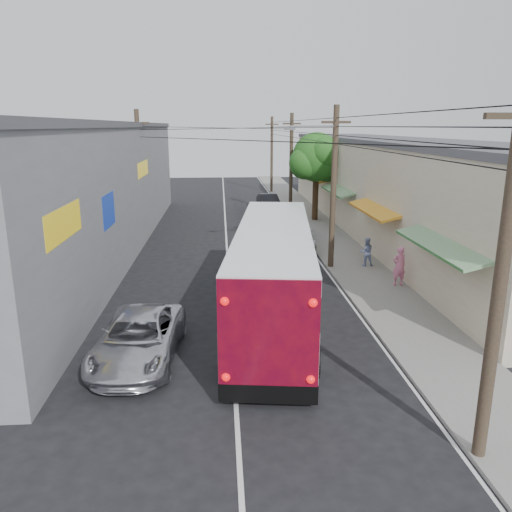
% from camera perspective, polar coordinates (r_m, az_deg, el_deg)
% --- Properties ---
extents(ground, '(120.00, 120.00, 0.00)m').
position_cam_1_polar(ground, '(13.10, -2.23, -17.80)').
color(ground, black).
rests_on(ground, ground).
extents(sidewalk, '(3.00, 80.00, 0.12)m').
position_cam_1_polar(sidewalk, '(32.54, 8.12, 2.13)').
color(sidewalk, slate).
rests_on(sidewalk, ground).
extents(building_right, '(7.09, 40.00, 6.25)m').
position_cam_1_polar(building_right, '(35.14, 14.87, 7.83)').
color(building_right, beige).
rests_on(building_right, ground).
extents(building_left, '(7.20, 36.00, 7.25)m').
position_cam_1_polar(building_left, '(30.37, -19.85, 7.40)').
color(building_left, gray).
rests_on(building_left, ground).
extents(utility_poles, '(11.80, 45.28, 8.00)m').
position_cam_1_polar(utility_poles, '(31.70, 2.21, 9.38)').
color(utility_poles, '#473828').
rests_on(utility_poles, ground).
extents(street_tree, '(4.40, 4.00, 6.60)m').
position_cam_1_polar(street_tree, '(37.83, 7.03, 10.97)').
color(street_tree, '#3F2B19').
rests_on(street_tree, ground).
extents(coach_bus, '(4.06, 12.49, 3.54)m').
position_cam_1_polar(coach_bus, '(18.27, 2.03, -1.88)').
color(coach_bus, white).
rests_on(coach_bus, ground).
extents(jeepney, '(2.66, 5.25, 1.42)m').
position_cam_1_polar(jeepney, '(15.91, -13.27, -9.15)').
color(jeepney, silver).
rests_on(jeepney, ground).
extents(parked_suv, '(3.07, 6.42, 1.81)m').
position_cam_1_polar(parked_suv, '(29.42, 4.06, 2.59)').
color(parked_suv, gray).
rests_on(parked_suv, ground).
extents(parked_car_mid, '(2.07, 4.16, 1.36)m').
position_cam_1_polar(parked_car_mid, '(32.05, 4.59, 3.17)').
color(parked_car_mid, '#242428').
rests_on(parked_car_mid, ground).
extents(parked_car_far, '(1.92, 4.28, 1.36)m').
position_cam_1_polar(parked_car_far, '(43.01, 1.48, 6.15)').
color(parked_car_far, black).
rests_on(parked_car_far, ground).
extents(pedestrian_near, '(0.71, 0.54, 1.77)m').
position_cam_1_polar(pedestrian_near, '(23.01, 16.02, -1.10)').
color(pedestrian_near, pink).
rests_on(pedestrian_near, sidewalk).
extents(pedestrian_far, '(0.71, 0.56, 1.45)m').
position_cam_1_polar(pedestrian_far, '(25.90, 12.50, 0.47)').
color(pedestrian_far, '#93A4D6').
rests_on(pedestrian_far, sidewalk).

